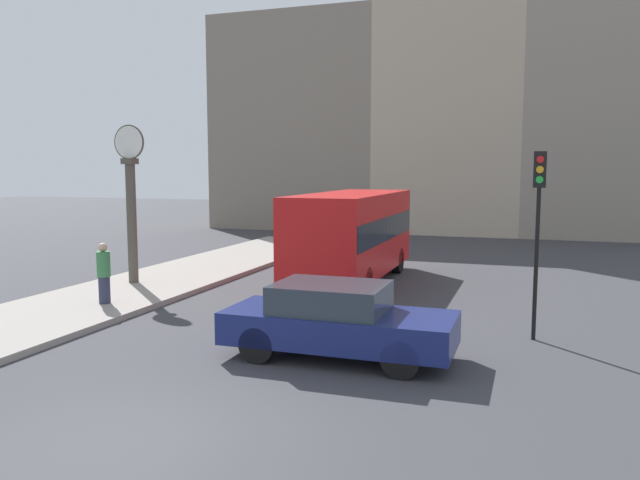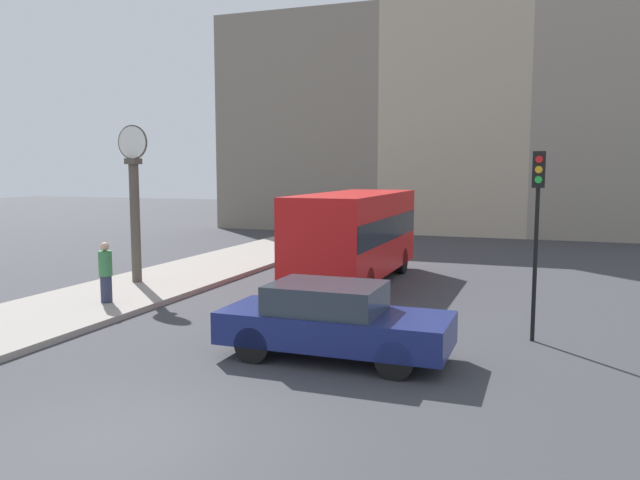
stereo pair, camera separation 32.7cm
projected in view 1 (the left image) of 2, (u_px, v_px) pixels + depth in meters
The scene contains 8 objects.
ground_plane at pixel (109, 450), 8.23m from camera, with size 120.00×120.00×0.00m, color #38383D.
sidewalk_corner at pixel (164, 281), 20.25m from camera, with size 3.82×25.41×0.15m, color gray.
building_row at pixel (459, 85), 35.48m from camera, with size 27.85×5.00×19.53m.
sedan_car at pixel (337, 320), 12.14m from camera, with size 4.47×1.82×1.47m.
bus_distant at pixel (352, 232), 20.18m from camera, with size 2.38×7.36×2.91m.
traffic_light_far at pixel (538, 207), 13.19m from camera, with size 0.26×0.24×4.05m.
street_clock at pixel (131, 203), 19.24m from camera, with size 1.06×0.39×4.88m.
pedestrian_green_hoodie at pixel (104, 273), 16.40m from camera, with size 0.35×0.35×1.61m.
Camera 1 is at (5.19, -6.52, 3.69)m, focal length 35.00 mm.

